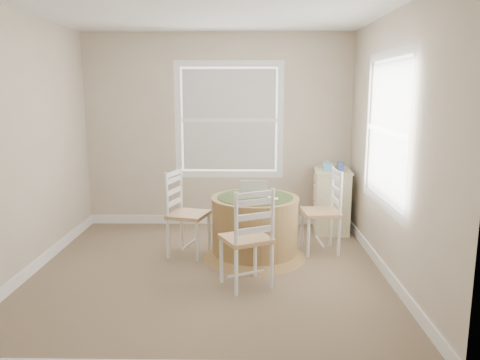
{
  "coord_description": "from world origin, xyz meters",
  "views": [
    {
      "loc": [
        0.4,
        -4.54,
        1.84
      ],
      "look_at": [
        0.32,
        0.45,
        0.89
      ],
      "focal_mm": 35.0,
      "sensor_mm": 36.0,
      "label": 1
    }
  ],
  "objects_px": {
    "chair_right": "(321,212)",
    "laptop": "(254,194)",
    "chair_left": "(189,214)",
    "corner_chest": "(331,200)",
    "chair_near": "(246,238)",
    "round_table": "(255,224)"
  },
  "relations": [
    {
      "from": "laptop",
      "to": "corner_chest",
      "type": "bearing_deg",
      "value": -135.64
    },
    {
      "from": "laptop",
      "to": "chair_near",
      "type": "bearing_deg",
      "value": 85.44
    },
    {
      "from": "corner_chest",
      "to": "chair_left",
      "type": "bearing_deg",
      "value": -147.79
    },
    {
      "from": "chair_near",
      "to": "chair_right",
      "type": "relative_size",
      "value": 1.0
    },
    {
      "from": "chair_right",
      "to": "laptop",
      "type": "distance_m",
      "value": 0.82
    },
    {
      "from": "chair_left",
      "to": "laptop",
      "type": "xyz_separation_m",
      "value": [
        0.73,
        -0.03,
        0.24
      ]
    },
    {
      "from": "chair_left",
      "to": "laptop",
      "type": "relative_size",
      "value": 3.13
    },
    {
      "from": "chair_near",
      "to": "laptop",
      "type": "height_order",
      "value": "chair_near"
    },
    {
      "from": "round_table",
      "to": "chair_right",
      "type": "height_order",
      "value": "chair_right"
    },
    {
      "from": "round_table",
      "to": "chair_right",
      "type": "xyz_separation_m",
      "value": [
        0.75,
        0.19,
        0.1
      ]
    },
    {
      "from": "round_table",
      "to": "laptop",
      "type": "height_order",
      "value": "laptop"
    },
    {
      "from": "round_table",
      "to": "chair_left",
      "type": "bearing_deg",
      "value": 170.17
    },
    {
      "from": "chair_left",
      "to": "chair_near",
      "type": "relative_size",
      "value": 1.0
    },
    {
      "from": "laptop",
      "to": "corner_chest",
      "type": "relative_size",
      "value": 0.37
    },
    {
      "from": "laptop",
      "to": "corner_chest",
      "type": "height_order",
      "value": "laptop"
    },
    {
      "from": "chair_left",
      "to": "laptop",
      "type": "distance_m",
      "value": 0.77
    },
    {
      "from": "round_table",
      "to": "chair_right",
      "type": "distance_m",
      "value": 0.78
    },
    {
      "from": "chair_right",
      "to": "corner_chest",
      "type": "height_order",
      "value": "chair_right"
    },
    {
      "from": "round_table",
      "to": "chair_right",
      "type": "bearing_deg",
      "value": 9.19
    },
    {
      "from": "chair_left",
      "to": "corner_chest",
      "type": "height_order",
      "value": "chair_left"
    },
    {
      "from": "chair_near",
      "to": "laptop",
      "type": "xyz_separation_m",
      "value": [
        0.08,
        0.82,
        0.24
      ]
    },
    {
      "from": "chair_left",
      "to": "round_table",
      "type": "bearing_deg",
      "value": -78.52
    }
  ]
}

